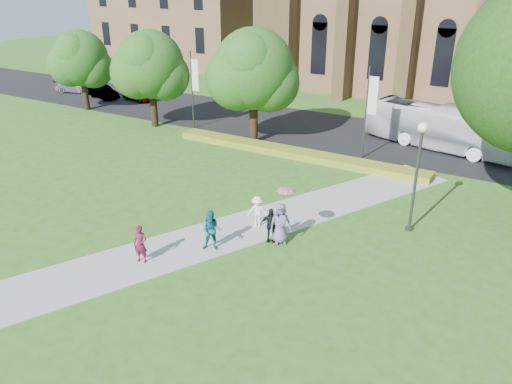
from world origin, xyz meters
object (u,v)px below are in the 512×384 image
Objects in this scene: car_1 at (103,92)px; streetlamp at (418,165)px; pedestrian_0 at (140,244)px; car_0 at (138,94)px; tour_coach at (442,127)px; car_2 at (76,86)px.

streetlamp is at bearing -98.46° from car_1.
car_1 is at bearing 122.40° from pedestrian_0.
streetlamp reaches higher than car_0.
car_0 is 2.30× the size of pedestrian_0.
streetlamp is at bearing -104.00° from car_0.
car_1 is at bearing 104.81° from tour_coach.
car_0 reaches higher than car_2.
car_0 is 0.89× the size of car_2.
pedestrian_0 is at bearing -143.07° from car_2.
tour_coach reaches higher than car_1.
pedestrian_0 reaches higher than car_1.
car_2 is at bearing 103.66° from tour_coach.
car_0 is 3.71m from car_1.
pedestrian_0 is (29.43, -21.78, 0.23)m from car_2.
car_1 is at bearing -113.86° from car_2.
streetlamp is 40.50m from car_2.
tour_coach is at bearing 96.69° from streetlamp.
car_1 is 32.57m from pedestrian_0.
car_1 is at bearing 159.64° from streetlamp.
tour_coach reaches higher than car_0.
car_2 is (-4.69, 0.60, -0.00)m from car_1.
car_0 is (-30.03, 13.59, -2.63)m from streetlamp.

